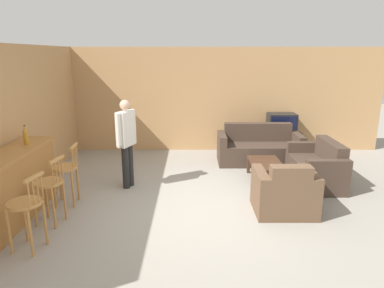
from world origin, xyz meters
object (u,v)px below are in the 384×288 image
(bar_chair_near, at_px, (25,209))
(bottle, at_px, (25,136))
(bar_chair_far, at_px, (65,172))
(tv_unit, at_px, (280,143))
(bar_chair_mid, at_px, (48,187))
(coffee_table, at_px, (265,165))
(tv, at_px, (281,124))
(couch_far, at_px, (258,149))
(loveseat_right, at_px, (316,168))
(person_by_window, at_px, (126,139))
(armchair_near, at_px, (284,193))

(bar_chair_near, bearing_deg, bottle, 112.65)
(bar_chair_far, relative_size, tv_unit, 0.94)
(bar_chair_near, bearing_deg, bar_chair_mid, 89.99)
(coffee_table, distance_m, tv, 2.14)
(bottle, bearing_deg, tv_unit, 32.69)
(bar_chair_far, relative_size, couch_far, 0.54)
(loveseat_right, bearing_deg, bar_chair_mid, -160.24)
(bar_chair_mid, relative_size, loveseat_right, 0.73)
(bar_chair_mid, distance_m, tv, 5.68)
(bar_chair_far, height_order, coffee_table, bar_chair_far)
(bar_chair_near, xyz_separation_m, person_by_window, (0.87, 2.14, 0.36))
(bar_chair_near, distance_m, tv, 6.16)
(couch_far, xyz_separation_m, tv, (0.69, 0.76, 0.44))
(couch_far, relative_size, loveseat_right, 1.35)
(bar_chair_near, xyz_separation_m, couch_far, (3.61, 3.65, -0.25))
(armchair_near, distance_m, tv_unit, 3.45)
(loveseat_right, bearing_deg, tv_unit, 94.75)
(tv_unit, distance_m, bottle, 5.83)
(loveseat_right, height_order, coffee_table, loveseat_right)
(bar_chair_far, xyz_separation_m, couch_far, (3.61, 2.27, -0.25))
(coffee_table, height_order, tv_unit, tv_unit)
(bar_chair_far, distance_m, bottle, 0.83)
(bar_chair_mid, height_order, coffee_table, bar_chair_mid)
(bottle, bearing_deg, loveseat_right, 11.31)
(bottle, bearing_deg, bar_chair_near, -67.35)
(bar_chair_near, height_order, coffee_table, bar_chair_near)
(tv_unit, bearing_deg, bar_chair_far, -144.82)
(coffee_table, relative_size, person_by_window, 0.59)
(armchair_near, bearing_deg, coffee_table, 90.13)
(bar_chair_mid, xyz_separation_m, coffee_table, (3.52, 1.76, -0.24))
(tv_unit, relative_size, bottle, 3.46)
(armchair_near, bearing_deg, bar_chair_mid, -174.31)
(bar_chair_far, bearing_deg, coffee_table, 17.07)
(armchair_near, height_order, tv_unit, armchair_near)
(bar_chair_far, xyz_separation_m, armchair_near, (3.52, -0.33, -0.25))
(couch_far, height_order, loveseat_right, couch_far)
(bar_chair_mid, xyz_separation_m, person_by_window, (0.87, 1.44, 0.36))
(bar_chair_mid, distance_m, loveseat_right, 4.76)
(bar_chair_near, relative_size, armchair_near, 1.10)
(loveseat_right, distance_m, coffee_table, 0.97)
(armchair_near, relative_size, loveseat_right, 0.66)
(person_by_window, bearing_deg, bar_chair_near, -112.11)
(bottle, bearing_deg, armchair_near, -3.54)
(armchair_near, height_order, bottle, bottle)
(loveseat_right, relative_size, bottle, 4.49)
(tv_unit, distance_m, tv, 0.50)
(tv_unit, bearing_deg, tv, -90.00)
(bottle, bearing_deg, couch_far, 29.43)
(couch_far, bearing_deg, loveseat_right, -57.29)
(bar_chair_far, bearing_deg, tv_unit, 35.18)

